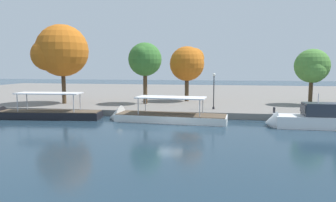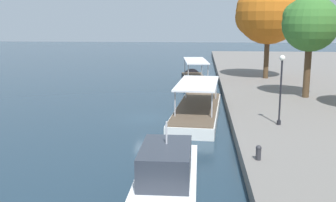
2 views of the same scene
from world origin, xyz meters
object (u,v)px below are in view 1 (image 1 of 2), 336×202
object	(u,v)px
tour_boat_1	(161,118)
mooring_bollard_0	(274,110)
tree_2	(188,63)
motor_yacht_2	(310,121)
tree_1	(311,67)
lamp_post	(214,88)
tree_3	(59,52)
tree_0	(145,59)
tour_boat_0	(42,115)

from	to	relation	value
tour_boat_1	mooring_bollard_0	distance (m)	13.42
mooring_bollard_0	tree_2	size ratio (longest dim) A/B	0.09
motor_yacht_2	tree_1	bearing A→B (deg)	-105.87
lamp_post	mooring_bollard_0	bearing A→B (deg)	-17.93
tour_boat_1	tree_1	xyz separation A→B (m)	(19.51, 12.18, 5.88)
tree_2	tree_3	bearing A→B (deg)	-160.16
motor_yacht_2	tree_2	xyz separation A→B (m)	(-14.14, 15.42, 6.13)
tree_0	tour_boat_1	bearing A→B (deg)	-66.19
motor_yacht_2	mooring_bollard_0	size ratio (longest dim) A/B	11.60
tour_boat_1	lamp_post	world-z (taller)	lamp_post
mooring_bollard_0	lamp_post	xyz separation A→B (m)	(-7.11, 2.30, 2.33)
tour_boat_0	tour_boat_1	size ratio (longest dim) A/B	0.98
tree_3	tree_1	bearing A→B (deg)	7.16
tour_boat_1	tree_0	world-z (taller)	tree_0
lamp_post	tree_1	xyz separation A→B (m)	(13.59, 6.76, 2.69)
tour_boat_1	tree_1	distance (m)	23.74
tree_0	lamp_post	bearing A→B (deg)	-22.55
tree_0	tree_2	xyz separation A→B (m)	(5.89, 4.59, -0.56)
lamp_post	tree_0	xyz separation A→B (m)	(-10.17, 4.22, 3.90)
tree_0	motor_yacht_2	bearing A→B (deg)	-28.40
lamp_post	tree_1	size ratio (longest dim) A/B	0.58
mooring_bollard_0	lamp_post	world-z (taller)	lamp_post
tour_boat_1	mooring_bollard_0	world-z (taller)	tour_boat_1
tree_3	mooring_bollard_0	bearing A→B (deg)	-8.68
tree_0	tree_2	distance (m)	7.49
tour_boat_0	mooring_bollard_0	bearing A→B (deg)	-177.93
tree_2	lamp_post	bearing A→B (deg)	-64.13
tree_1	motor_yacht_2	bearing A→B (deg)	-105.56
mooring_bollard_0	tree_1	size ratio (longest dim) A/B	0.10
mooring_bollard_0	tree_1	xyz separation A→B (m)	(6.48, 9.07, 5.02)
motor_yacht_2	tree_0	bearing A→B (deg)	-28.72
motor_yacht_2	lamp_post	world-z (taller)	lamp_post
tour_boat_0	tree_0	world-z (taller)	tree_0
tree_0	tree_2	bearing A→B (deg)	37.90
motor_yacht_2	lamp_post	xyz separation A→B (m)	(-9.87, 6.61, 2.78)
lamp_post	tree_2	distance (m)	10.35
tree_1	tree_2	world-z (taller)	tree_2
lamp_post	tree_2	world-z (taller)	tree_2
tour_boat_0	tour_boat_1	xyz separation A→B (m)	(14.56, 0.60, -0.09)
mooring_bollard_0	tree_1	bearing A→B (deg)	54.44
tree_2	motor_yacht_2	bearing A→B (deg)	-47.48
tour_boat_0	tree_1	size ratio (longest dim) A/B	1.71
tour_boat_1	lamp_post	xyz separation A→B (m)	(5.91, 5.41, 3.19)
motor_yacht_2	lamp_post	bearing A→B (deg)	-34.13
tour_boat_1	mooring_bollard_0	size ratio (longest dim) A/B	18.32
motor_yacht_2	tree_0	world-z (taller)	tree_0
tree_2	tree_3	distance (m)	19.47
tour_boat_0	motor_yacht_2	world-z (taller)	motor_yacht_2
tree_1	tree_3	size ratio (longest dim) A/B	0.69
tour_boat_1	motor_yacht_2	distance (m)	15.83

